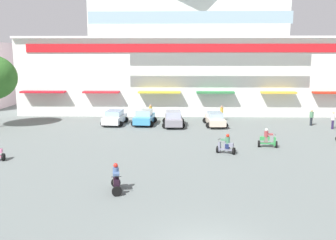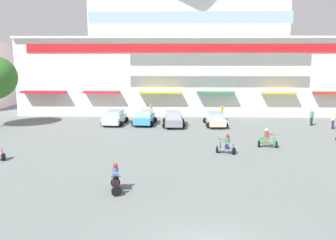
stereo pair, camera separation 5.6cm
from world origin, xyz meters
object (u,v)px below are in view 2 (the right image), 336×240
object	(u,v)px
scooter_rider_7	(226,145)
scooter_rider_8	(116,180)
parked_car_3	(215,119)
pedestrian_2	(312,117)
parked_car_1	(144,117)
pedestrian_0	(333,119)
pedestrian_1	(151,111)
parked_car_2	(174,119)
scooter_rider_5	(267,139)
pedestrian_3	(222,112)
parked_car_0	(115,117)

from	to	relation	value
scooter_rider_7	scooter_rider_8	size ratio (longest dim) A/B	0.95
parked_car_3	pedestrian_2	world-z (taller)	pedestrian_2
pedestrian_2	scooter_rider_7	bearing A→B (deg)	-132.55
parked_car_1	pedestrian_0	world-z (taller)	pedestrian_0
scooter_rider_7	pedestrian_1	distance (m)	15.74
parked_car_2	pedestrian_1	world-z (taller)	pedestrian_1
scooter_rider_5	pedestrian_3	distance (m)	11.98
parked_car_1	parked_car_0	bearing A→B (deg)	179.58
parked_car_3	pedestrian_0	distance (m)	11.45
scooter_rider_5	parked_car_3	bearing A→B (deg)	110.33
parked_car_3	pedestrian_1	distance (m)	7.74
parked_car_1	scooter_rider_5	xyz separation A→B (m)	(10.53, -9.15, -0.15)
pedestrian_2	pedestrian_3	distance (m)	9.26
parked_car_1	scooter_rider_5	size ratio (longest dim) A/B	2.58
parked_car_3	scooter_rider_5	world-z (taller)	scooter_rider_5
parked_car_0	parked_car_2	bearing A→B (deg)	-6.46
parked_car_0	parked_car_3	distance (m)	10.39
pedestrian_1	scooter_rider_7	bearing A→B (deg)	-65.13
parked_car_0	pedestrian_1	distance (m)	4.72
pedestrian_2	pedestrian_3	xyz separation A→B (m)	(-8.86, 2.68, 0.03)
parked_car_3	pedestrian_2	distance (m)	9.91
pedestrian_0	pedestrian_2	bearing A→B (deg)	129.93
parked_car_2	scooter_rider_5	distance (m)	11.31
parked_car_1	pedestrian_1	bearing A→B (deg)	82.43
parked_car_1	pedestrian_3	world-z (taller)	pedestrian_3
pedestrian_0	pedestrian_2	xyz separation A→B (m)	(-1.46, 1.74, -0.08)
parked_car_0	parked_car_2	size ratio (longest dim) A/B	0.96
parked_car_2	pedestrian_2	bearing A→B (deg)	2.50
parked_car_0	pedestrian_0	world-z (taller)	pedestrian_0
parked_car_0	pedestrian_2	distance (m)	20.29
parked_car_2	scooter_rider_5	xyz separation A→B (m)	(7.49, -8.48, -0.14)
parked_car_1	pedestrian_2	world-z (taller)	pedestrian_2
scooter_rider_7	scooter_rider_5	bearing A→B (deg)	29.39
parked_car_2	pedestrian_1	bearing A→B (deg)	124.29
parked_car_1	scooter_rider_5	bearing A→B (deg)	-40.99
scooter_rider_8	pedestrian_1	bearing A→B (deg)	89.38
parked_car_3	scooter_rider_5	distance (m)	9.33
parked_car_0	scooter_rider_8	bearing A→B (deg)	-80.12
parked_car_0	scooter_rider_5	size ratio (longest dim) A/B	2.73
pedestrian_1	pedestrian_3	size ratio (longest dim) A/B	1.00
parked_car_1	parked_car_2	bearing A→B (deg)	-12.49
scooter_rider_7	pedestrian_3	size ratio (longest dim) A/B	0.89
scooter_rider_5	scooter_rider_8	distance (m)	14.17
parked_car_2	pedestrian_1	size ratio (longest dim) A/B	2.62
parked_car_2	parked_car_3	size ratio (longest dim) A/B	1.00
parked_car_1	scooter_rider_8	size ratio (longest dim) A/B	2.51
parked_car_1	pedestrian_1	size ratio (longest dim) A/B	2.36
parked_car_2	pedestrian_3	bearing A→B (deg)	31.95
scooter_rider_5	pedestrian_1	distance (m)	15.93
pedestrian_3	parked_car_2	bearing A→B (deg)	-148.05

